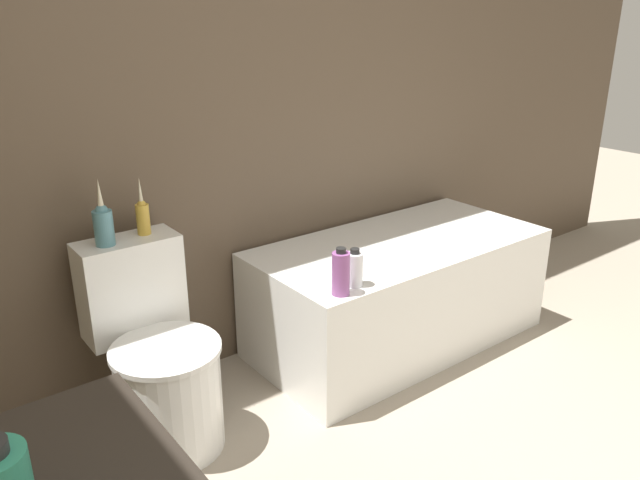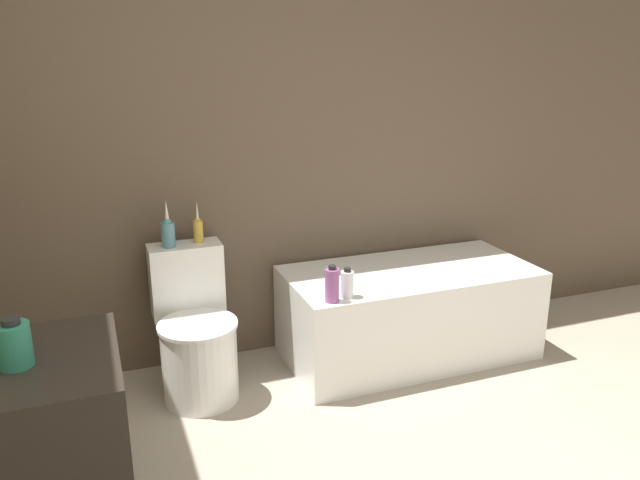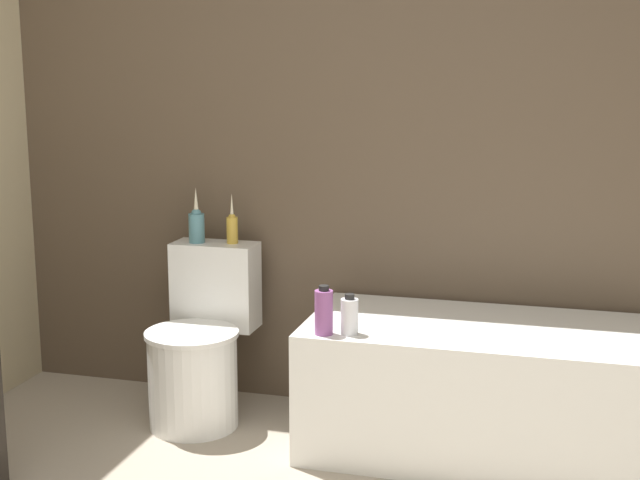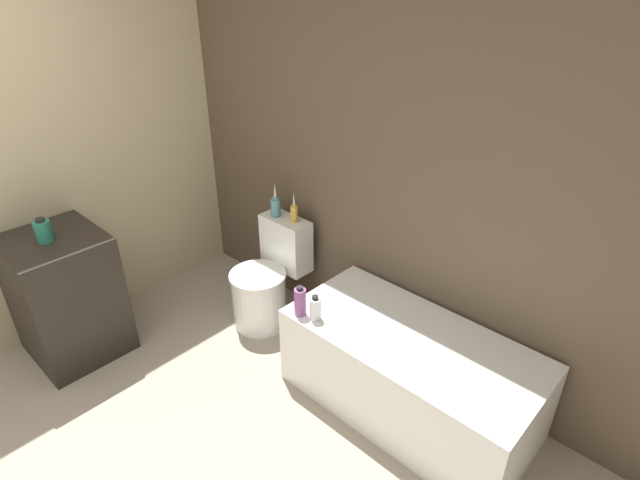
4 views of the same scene
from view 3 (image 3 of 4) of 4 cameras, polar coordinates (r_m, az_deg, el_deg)
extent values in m
cube|color=brown|center=(4.00, 0.12, 7.59)|extent=(6.40, 0.06, 2.60)
cube|color=white|center=(3.69, 10.57, -9.38)|extent=(1.44, 0.70, 0.53)
cube|color=#B7BCC6|center=(3.61, 10.72, -5.51)|extent=(1.24, 0.50, 0.01)
cylinder|color=white|center=(3.94, -8.13, -8.93)|extent=(0.39, 0.39, 0.41)
cylinder|color=white|center=(3.87, -8.22, -5.95)|extent=(0.40, 0.40, 0.02)
cube|color=white|center=(4.08, -6.69, -2.88)|extent=(0.38, 0.18, 0.39)
cylinder|color=teal|center=(4.04, -7.90, 0.76)|extent=(0.07, 0.07, 0.13)
sphere|color=teal|center=(4.03, -7.93, 1.67)|extent=(0.05, 0.05, 0.05)
cone|color=beige|center=(4.02, -7.95, 2.51)|extent=(0.02, 0.02, 0.12)
cylinder|color=gold|center=(4.01, -5.64, 0.63)|extent=(0.05, 0.05, 0.12)
sphere|color=gold|center=(4.00, -5.66, 1.46)|extent=(0.03, 0.03, 0.03)
cone|color=beige|center=(3.99, -5.67, 2.21)|extent=(0.02, 0.02, 0.11)
cylinder|color=#8C4C8C|center=(3.41, 0.24, -4.66)|extent=(0.07, 0.07, 0.17)
cylinder|color=black|center=(3.39, 0.24, -3.10)|extent=(0.04, 0.04, 0.02)
cylinder|color=silver|center=(3.42, 1.90, -4.92)|extent=(0.07, 0.07, 0.14)
cylinder|color=black|center=(3.40, 1.90, -3.64)|extent=(0.04, 0.04, 0.02)
camera|label=1|loc=(2.70, -42.09, 8.98)|focal=35.00mm
camera|label=2|loc=(2.02, -62.28, 11.01)|focal=35.00mm
camera|label=4|loc=(1.91, 48.54, 31.94)|focal=28.00mm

